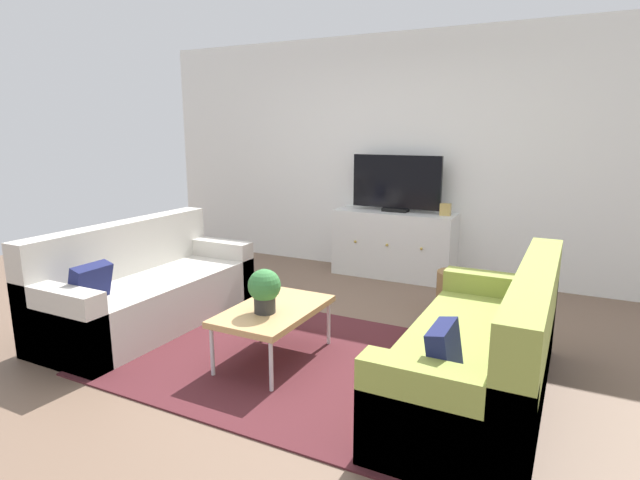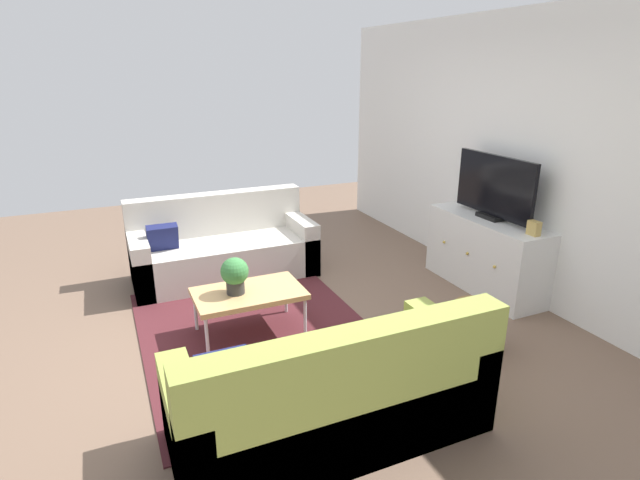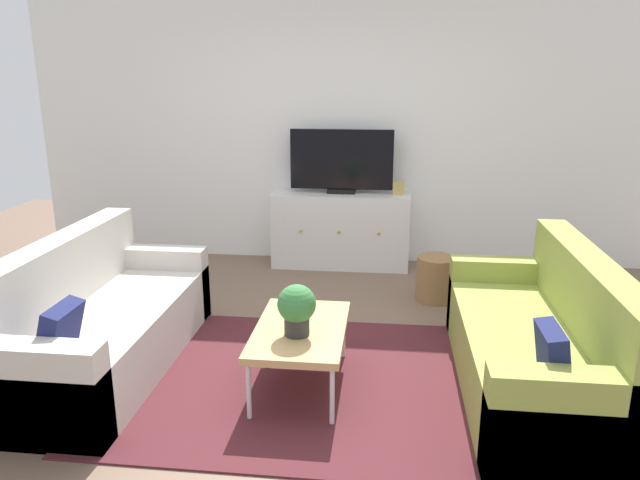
{
  "view_description": "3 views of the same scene",
  "coord_description": "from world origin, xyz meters",
  "px_view_note": "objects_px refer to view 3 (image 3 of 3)",
  "views": [
    {
      "loc": [
        1.83,
        -3.13,
        1.65
      ],
      "look_at": [
        0.0,
        0.43,
        0.78
      ],
      "focal_mm": 28.57,
      "sensor_mm": 36.0,
      "label": 1
    },
    {
      "loc": [
        3.7,
        -1.2,
        2.18
      ],
      "look_at": [
        0.0,
        0.43,
        0.78
      ],
      "focal_mm": 28.19,
      "sensor_mm": 36.0,
      "label": 2
    },
    {
      "loc": [
        0.46,
        -3.53,
        1.9
      ],
      "look_at": [
        0.0,
        0.43,
        0.78
      ],
      "focal_mm": 33.4,
      "sensor_mm": 36.0,
      "label": 3
    }
  ],
  "objects_px": {
    "couch_right_side": "(545,349)",
    "potted_plant": "(297,307)",
    "coffee_table": "(301,332)",
    "tv_console": "(341,230)",
    "flat_screen_tv": "(342,161)",
    "couch_left_side": "(95,326)",
    "mantel_clock": "(399,188)",
    "wicker_basket": "(436,279)"
  },
  "relations": [
    {
      "from": "couch_right_side",
      "to": "potted_plant",
      "type": "xyz_separation_m",
      "value": [
        -1.49,
        -0.21,
        0.28
      ]
    },
    {
      "from": "couch_left_side",
      "to": "tv_console",
      "type": "bearing_deg",
      "value": 58.76
    },
    {
      "from": "couch_left_side",
      "to": "mantel_clock",
      "type": "height_order",
      "value": "mantel_clock"
    },
    {
      "from": "potted_plant",
      "to": "tv_console",
      "type": "xyz_separation_m",
      "value": [
        0.06,
        2.58,
        -0.2
      ]
    },
    {
      "from": "coffee_table",
      "to": "tv_console",
      "type": "distance_m",
      "value": 2.47
    },
    {
      "from": "couch_left_side",
      "to": "mantel_clock",
      "type": "distance_m",
      "value": 3.15
    },
    {
      "from": "tv_console",
      "to": "couch_right_side",
      "type": "bearing_deg",
      "value": -58.9
    },
    {
      "from": "flat_screen_tv",
      "to": "mantel_clock",
      "type": "distance_m",
      "value": 0.61
    },
    {
      "from": "couch_right_side",
      "to": "mantel_clock",
      "type": "xyz_separation_m",
      "value": [
        -0.87,
        2.37,
        0.52
      ]
    },
    {
      "from": "mantel_clock",
      "to": "wicker_basket",
      "type": "bearing_deg",
      "value": -69.19
    },
    {
      "from": "tv_console",
      "to": "wicker_basket",
      "type": "height_order",
      "value": "tv_console"
    },
    {
      "from": "tv_console",
      "to": "wicker_basket",
      "type": "xyz_separation_m",
      "value": [
        0.89,
        -0.88,
        -0.18
      ]
    },
    {
      "from": "coffee_table",
      "to": "wicker_basket",
      "type": "bearing_deg",
      "value": 59.39
    },
    {
      "from": "couch_left_side",
      "to": "tv_console",
      "type": "height_order",
      "value": "couch_left_side"
    },
    {
      "from": "tv_console",
      "to": "flat_screen_tv",
      "type": "distance_m",
      "value": 0.69
    },
    {
      "from": "coffee_table",
      "to": "flat_screen_tv",
      "type": "xyz_separation_m",
      "value": [
        0.05,
        2.49,
        0.69
      ]
    },
    {
      "from": "wicker_basket",
      "to": "couch_right_side",
      "type": "bearing_deg",
      "value": -70.23
    },
    {
      "from": "couch_left_side",
      "to": "potted_plant",
      "type": "distance_m",
      "value": 1.43
    },
    {
      "from": "mantel_clock",
      "to": "tv_console",
      "type": "bearing_deg",
      "value": -180.0
    },
    {
      "from": "couch_left_side",
      "to": "mantel_clock",
      "type": "xyz_separation_m",
      "value": [
        2.0,
        2.37,
        0.52
      ]
    },
    {
      "from": "tv_console",
      "to": "coffee_table",
      "type": "bearing_deg",
      "value": -91.2
    },
    {
      "from": "couch_left_side",
      "to": "mantel_clock",
      "type": "bearing_deg",
      "value": 49.88
    },
    {
      "from": "tv_console",
      "to": "wicker_basket",
      "type": "bearing_deg",
      "value": -44.4
    },
    {
      "from": "coffee_table",
      "to": "tv_console",
      "type": "bearing_deg",
      "value": 88.8
    },
    {
      "from": "wicker_basket",
      "to": "coffee_table",
      "type": "bearing_deg",
      "value": -120.61
    },
    {
      "from": "potted_plant",
      "to": "coffee_table",
      "type": "bearing_deg",
      "value": 87.26
    },
    {
      "from": "couch_right_side",
      "to": "coffee_table",
      "type": "distance_m",
      "value": 1.49
    },
    {
      "from": "couch_left_side",
      "to": "wicker_basket",
      "type": "xyz_separation_m",
      "value": [
        2.33,
        1.5,
        -0.1
      ]
    },
    {
      "from": "potted_plant",
      "to": "mantel_clock",
      "type": "xyz_separation_m",
      "value": [
        0.62,
        2.58,
        0.24
      ]
    },
    {
      "from": "potted_plant",
      "to": "wicker_basket",
      "type": "xyz_separation_m",
      "value": [
        0.95,
        1.71,
        -0.38
      ]
    },
    {
      "from": "couch_left_side",
      "to": "coffee_table",
      "type": "height_order",
      "value": "couch_left_side"
    },
    {
      "from": "couch_left_side",
      "to": "coffee_table",
      "type": "bearing_deg",
      "value": -4.06
    },
    {
      "from": "couch_left_side",
      "to": "coffee_table",
      "type": "relative_size",
      "value": 2.11
    },
    {
      "from": "coffee_table",
      "to": "wicker_basket",
      "type": "relative_size",
      "value": 2.35
    },
    {
      "from": "couch_left_side",
      "to": "tv_console",
      "type": "relative_size",
      "value": 1.4
    },
    {
      "from": "coffee_table",
      "to": "wicker_basket",
      "type": "height_order",
      "value": "coffee_table"
    },
    {
      "from": "flat_screen_tv",
      "to": "mantel_clock",
      "type": "relative_size",
      "value": 7.79
    },
    {
      "from": "tv_console",
      "to": "potted_plant",
      "type": "bearing_deg",
      "value": -91.26
    },
    {
      "from": "flat_screen_tv",
      "to": "couch_left_side",
      "type": "bearing_deg",
      "value": -121.02
    },
    {
      "from": "couch_right_side",
      "to": "wicker_basket",
      "type": "distance_m",
      "value": 1.6
    },
    {
      "from": "mantel_clock",
      "to": "coffee_table",
      "type": "bearing_deg",
      "value": -103.92
    },
    {
      "from": "coffee_table",
      "to": "potted_plant",
      "type": "relative_size",
      "value": 2.91
    }
  ]
}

